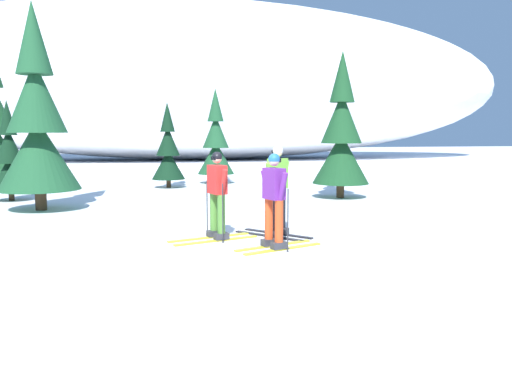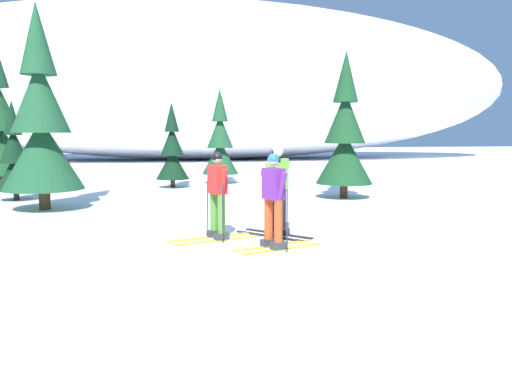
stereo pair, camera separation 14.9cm
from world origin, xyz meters
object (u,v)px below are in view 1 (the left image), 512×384
(pine_tree_center_right, at_px, (168,152))
(skier_lime_jacket, at_px, (277,189))
(skier_purple_jacket, at_px, (274,200))
(pine_tree_right, at_px, (216,144))
(pine_tree_center_left, at_px, (37,124))
(skier_red_jacket, at_px, (217,194))
(pine_tree_left, at_px, (9,159))
(pine_tree_far_right, at_px, (341,137))

(pine_tree_center_right, bearing_deg, skier_lime_jacket, -79.71)
(skier_purple_jacket, bearing_deg, pine_tree_right, 87.33)
(pine_tree_center_left, relative_size, pine_tree_right, 1.41)
(pine_tree_right, bearing_deg, skier_lime_jacket, -91.21)
(skier_red_jacket, relative_size, pine_tree_center_left, 0.32)
(skier_purple_jacket, distance_m, pine_tree_left, 10.17)
(skier_lime_jacket, bearing_deg, skier_purple_jacket, -107.20)
(skier_purple_jacket, distance_m, pine_tree_right, 12.04)
(skier_lime_jacket, relative_size, pine_tree_right, 0.47)
(skier_lime_jacket, height_order, pine_tree_center_right, pine_tree_center_right)
(pine_tree_left, xyz_separation_m, pine_tree_right, (6.86, 4.03, 0.34))
(pine_tree_center_left, relative_size, pine_tree_center_right, 1.70)
(pine_tree_center_left, distance_m, pine_tree_right, 8.41)
(skier_purple_jacket, distance_m, pine_tree_center_right, 10.83)
(skier_purple_jacket, relative_size, pine_tree_left, 0.56)
(skier_lime_jacket, distance_m, pine_tree_left, 9.58)
(pine_tree_center_right, xyz_separation_m, pine_tree_right, (1.98, 1.28, 0.27))
(pine_tree_left, distance_m, pine_tree_center_left, 2.77)
(skier_red_jacket, relative_size, pine_tree_right, 0.46)
(pine_tree_right, bearing_deg, skier_purple_jacket, -92.67)
(pine_tree_left, height_order, pine_tree_center_right, pine_tree_center_right)
(skier_lime_jacket, xyz_separation_m, pine_tree_right, (0.23, 10.94, 0.67))
(pine_tree_center_left, bearing_deg, pine_tree_far_right, 4.88)
(skier_red_jacket, xyz_separation_m, pine_tree_right, (1.45, 11.00, 0.73))
(pine_tree_center_left, xyz_separation_m, pine_tree_center_right, (3.59, 4.98, -0.95))
(pine_tree_left, xyz_separation_m, pine_tree_center_left, (1.28, -2.24, 1.01))
(skier_red_jacket, xyz_separation_m, pine_tree_center_right, (-0.53, 9.72, 0.45))
(pine_tree_right, distance_m, pine_tree_far_right, 6.41)
(pine_tree_right, height_order, pine_tree_far_right, pine_tree_far_right)
(skier_purple_jacket, height_order, pine_tree_far_right, pine_tree_far_right)
(skier_lime_jacket, bearing_deg, pine_tree_far_right, 57.26)
(pine_tree_right, bearing_deg, pine_tree_center_left, -131.68)
(pine_tree_left, distance_m, pine_tree_center_right, 5.59)
(pine_tree_center_left, bearing_deg, pine_tree_left, 119.81)
(skier_lime_jacket, bearing_deg, pine_tree_left, 133.78)
(pine_tree_left, xyz_separation_m, pine_tree_center_right, (4.87, 2.75, 0.07))
(pine_tree_left, bearing_deg, pine_tree_center_left, -60.19)
(skier_purple_jacket, bearing_deg, pine_tree_far_right, 59.53)
(pine_tree_left, bearing_deg, skier_purple_jacket, -51.72)
(skier_purple_jacket, distance_m, skier_lime_jacket, 1.12)
(skier_red_jacket, xyz_separation_m, pine_tree_left, (-5.41, 6.97, 0.38))
(pine_tree_center_left, distance_m, pine_tree_center_right, 6.21)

